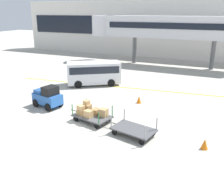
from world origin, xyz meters
The scene contains 10 objects.
ground_plane centered at (0.00, 0.00, 0.00)m, with size 120.00×120.00×0.00m, color #B2ADA0.
apron_lead_line centered at (0.42, 8.97, 0.00)m, with size 20.18×0.20×0.01m, color yellow.
terminal_building centered at (0.00, 25.98, 4.07)m, with size 46.02×2.51×8.12m.
jet_bridge centered at (0.85, 19.99, 4.66)m, with size 19.48×3.00×6.00m.
baggage_tug centered at (-2.59, 2.41, 0.75)m, with size 2.29×1.62×1.58m.
baggage_cart_lead centered at (1.37, 1.57, 0.54)m, with size 3.09×1.87×1.16m.
baggage_cart_middle centered at (4.40, 0.84, 0.35)m, with size 3.09×1.87×1.10m.
shuttle_van centered at (-2.27, 8.77, 1.23)m, with size 5.05×4.24×2.10m.
safety_cone_near centered at (8.10, 0.92, 0.28)m, with size 0.36×0.36×0.55m, color orange.
safety_cone_far centered at (3.11, 5.78, 0.28)m, with size 0.36×0.36×0.55m, color orange.
Camera 1 is at (8.33, -10.92, 6.56)m, focal length 39.86 mm.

